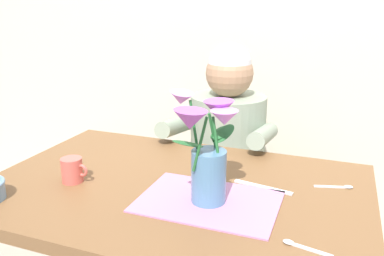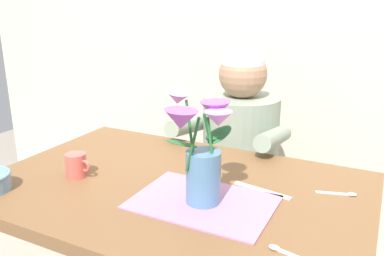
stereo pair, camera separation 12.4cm
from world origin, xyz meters
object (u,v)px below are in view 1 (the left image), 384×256
at_px(ceramic_mug, 73,170).
at_px(seated_person, 226,166).
at_px(flower_vase, 208,150).
at_px(dinner_knife, 263,187).

bearing_deg(ceramic_mug, seated_person, 66.07).
xyz_separation_m(flower_vase, ceramic_mug, (-0.45, -0.02, -0.12)).
relative_size(seated_person, flower_vase, 3.55).
bearing_deg(flower_vase, seated_person, 101.18).
distance_m(flower_vase, ceramic_mug, 0.47).
xyz_separation_m(seated_person, ceramic_mug, (-0.31, -0.71, 0.22)).
bearing_deg(ceramic_mug, dinner_knife, 16.39).
relative_size(flower_vase, dinner_knife, 1.68).
height_order(seated_person, dinner_knife, seated_person).
distance_m(dinner_knife, ceramic_mug, 0.61).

